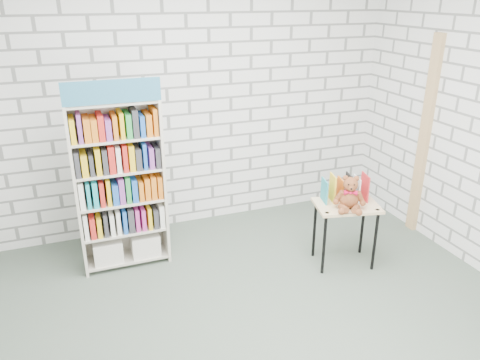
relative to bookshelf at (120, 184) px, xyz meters
name	(u,v)px	position (x,y,z in m)	size (l,w,h in m)	color
ground	(261,327)	(0.85, -1.36, -0.82)	(4.50, 4.50, 0.00)	#495649
room_shell	(266,105)	(0.85, -1.36, 0.96)	(4.52, 4.02, 2.81)	silver
bookshelf	(120,184)	(0.00, 0.00, 0.00)	(0.80, 0.31, 1.80)	beige
display_table	(346,213)	(1.96, -0.75, -0.28)	(0.66, 0.52, 0.63)	#DAB883
table_books	(345,188)	(1.98, -0.66, -0.08)	(0.44, 0.26, 0.24)	teal
teddy_bear	(350,196)	(1.92, -0.84, -0.07)	(0.30, 0.28, 0.31)	brown
door_trim	(424,138)	(3.08, -0.41, 0.23)	(0.05, 0.12, 2.10)	tan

